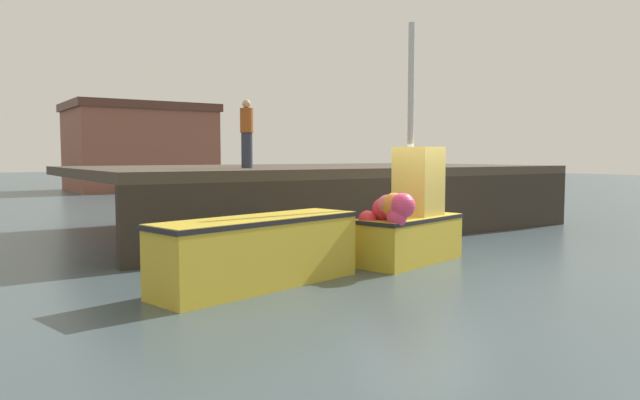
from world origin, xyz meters
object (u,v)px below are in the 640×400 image
at_px(fishing_boat_near_right, 409,220).
at_px(mooring_buoy_foreground, 356,252).
at_px(dockworker, 247,134).
at_px(fishing_boat_near_left, 259,250).

bearing_deg(fishing_boat_near_right, mooring_buoy_foreground, 163.20).
height_order(fishing_boat_near_right, dockworker, fishing_boat_near_right).
distance_m(fishing_boat_near_right, dockworker, 5.15).
bearing_deg(fishing_boat_near_left, mooring_buoy_foreground, 13.17).
height_order(fishing_boat_near_left, fishing_boat_near_right, fishing_boat_near_right).
relative_size(fishing_boat_near_left, fishing_boat_near_right, 0.82).
bearing_deg(fishing_boat_near_left, fishing_boat_near_right, 3.91).
bearing_deg(mooring_buoy_foreground, fishing_boat_near_right, -16.80).
bearing_deg(fishing_boat_near_left, dockworker, 65.34).
xyz_separation_m(fishing_boat_near_left, dockworker, (2.20, 4.80, 2.18)).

